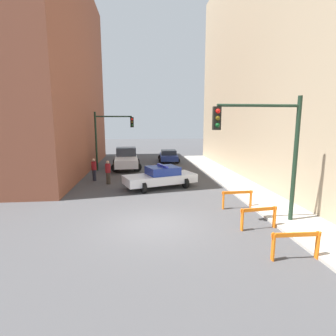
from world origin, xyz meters
name	(u,v)px	position (x,y,z in m)	size (l,w,h in m)	color
ground_plane	(154,225)	(0.00, 0.00, 0.00)	(120.00, 120.00, 0.00)	#424244
sidewalk_right	(293,218)	(6.20, 0.00, 0.06)	(2.40, 44.00, 0.12)	#B2ADA3
building_corner_left	(2,73)	(-12.00, 14.00, 8.39)	(14.00, 20.00, 16.78)	brown
building_right	(334,58)	(13.40, 8.00, 8.85)	(12.00, 28.00, 17.70)	tan
traffic_light_near	(270,141)	(4.73, -0.29, 3.53)	(3.64, 0.35, 5.20)	black
traffic_light_far	(108,133)	(-3.30, 13.39, 3.40)	(3.44, 0.35, 5.20)	black
police_car	(161,177)	(0.81, 6.48, 0.72)	(5.05, 3.28, 1.52)	white
white_truck	(126,159)	(-1.84, 14.33, 0.91)	(2.82, 5.50, 1.90)	silver
parked_car_near	(169,156)	(2.57, 17.96, 0.67)	(2.41, 4.38, 1.31)	navy
pedestrian_crossing	(108,172)	(-2.78, 7.88, 0.86)	(0.51, 0.51, 1.66)	#382D23
pedestrian_corner	(94,169)	(-3.93, 9.05, 0.86)	(0.50, 0.50, 1.66)	black
barrier_front	(296,241)	(4.27, -3.27, 0.62)	(1.60, 0.20, 0.90)	orange
barrier_mid	(259,214)	(4.19, -0.85, 0.62)	(1.60, 0.33, 0.90)	orange
barrier_back	(237,197)	(4.28, 1.76, 0.62)	(1.60, 0.22, 0.90)	orange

